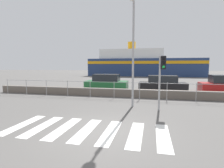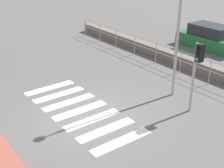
% 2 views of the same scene
% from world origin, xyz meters
% --- Properties ---
extents(ground_plane, '(160.00, 160.00, 0.00)m').
position_xyz_m(ground_plane, '(0.00, 0.00, 0.00)').
color(ground_plane, '#565451').
extents(crosswalk, '(5.85, 2.40, 0.01)m').
position_xyz_m(crosswalk, '(-0.58, 0.00, 0.00)').
color(crosswalk, silver).
rests_on(crosswalk, ground_plane).
extents(seawall, '(22.19, 0.55, 0.58)m').
position_xyz_m(seawall, '(0.00, 7.17, 0.29)').
color(seawall, '#6B6056').
rests_on(seawall, ground_plane).
extents(harbor_fence, '(20.01, 0.04, 1.23)m').
position_xyz_m(harbor_fence, '(0.00, 6.29, 0.80)').
color(harbor_fence, '#9EA0A3').
rests_on(harbor_fence, ground_plane).
extents(traffic_light_far, '(0.34, 0.32, 2.84)m').
position_xyz_m(traffic_light_far, '(2.21, 3.51, 2.08)').
color(traffic_light_far, '#9EA0A3').
rests_on(traffic_light_far, ground_plane).
extents(streetlamp, '(0.32, 1.12, 5.87)m').
position_xyz_m(streetlamp, '(0.66, 3.87, 3.65)').
color(streetlamp, '#9EA0A3').
rests_on(streetlamp, ground_plane).
extents(ferry_boat, '(25.45, 7.17, 7.88)m').
position_xyz_m(ferry_boat, '(-0.62, 35.84, 2.59)').
color(ferry_boat, navy).
rests_on(ferry_boat, ground_plane).
extents(parked_car_green, '(4.19, 1.77, 1.49)m').
position_xyz_m(parked_car_green, '(-2.71, 11.06, 0.64)').
color(parked_car_green, '#1E6633').
rests_on(parked_car_green, ground_plane).
extents(parked_car_black, '(4.30, 1.77, 1.43)m').
position_xyz_m(parked_car_black, '(2.69, 11.06, 0.61)').
color(parked_car_black, black).
rests_on(parked_car_black, ground_plane).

